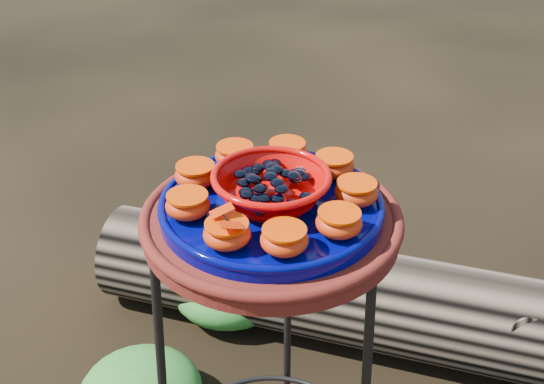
% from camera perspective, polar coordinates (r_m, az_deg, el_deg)
% --- Properties ---
extents(plant_stand, '(0.44, 0.44, 0.70)m').
position_cam_1_polar(plant_stand, '(1.35, -0.06, -15.60)').
color(plant_stand, black).
rests_on(plant_stand, ground).
extents(terracotta_saucer, '(0.42, 0.42, 0.03)m').
position_cam_1_polar(terracotta_saucer, '(1.11, -0.07, -2.57)').
color(terracotta_saucer, '#5D1A13').
rests_on(terracotta_saucer, plant_stand).
extents(cobalt_plate, '(0.36, 0.36, 0.02)m').
position_cam_1_polar(cobalt_plate, '(1.09, -0.07, -1.32)').
color(cobalt_plate, '#000251').
rests_on(cobalt_plate, terracotta_saucer).
extents(red_bowl, '(0.18, 0.18, 0.05)m').
position_cam_1_polar(red_bowl, '(1.07, -0.07, 0.33)').
color(red_bowl, '#C40705').
rests_on(red_bowl, cobalt_plate).
extents(glass_gems, '(0.14, 0.14, 0.02)m').
position_cam_1_polar(glass_gems, '(1.05, -0.07, 2.04)').
color(glass_gems, black).
rests_on(glass_gems, red_bowl).
extents(orange_half_0, '(0.07, 0.07, 0.04)m').
position_cam_1_polar(orange_half_0, '(0.98, -3.79, -3.53)').
color(orange_half_0, red).
rests_on(orange_half_0, cobalt_plate).
extents(orange_half_1, '(0.07, 0.07, 0.04)m').
position_cam_1_polar(orange_half_1, '(0.97, 1.04, -4.04)').
color(orange_half_1, red).
rests_on(orange_half_1, cobalt_plate).
extents(orange_half_2, '(0.07, 0.07, 0.04)m').
position_cam_1_polar(orange_half_2, '(1.01, 5.62, -2.59)').
color(orange_half_2, red).
rests_on(orange_half_2, cobalt_plate).
extents(orange_half_3, '(0.07, 0.07, 0.04)m').
position_cam_1_polar(orange_half_3, '(1.08, 7.06, -0.06)').
color(orange_half_3, red).
rests_on(orange_half_3, cobalt_plate).
extents(orange_half_4, '(0.07, 0.07, 0.04)m').
position_cam_1_polar(orange_half_4, '(1.15, 5.20, 2.21)').
color(orange_half_4, red).
rests_on(orange_half_4, cobalt_plate).
extents(orange_half_5, '(0.07, 0.07, 0.04)m').
position_cam_1_polar(orange_half_5, '(1.19, 1.28, 3.36)').
color(orange_half_5, red).
rests_on(orange_half_5, cobalt_plate).
extents(orange_half_6, '(0.07, 0.07, 0.04)m').
position_cam_1_polar(orange_half_6, '(1.18, -3.12, 3.07)').
color(orange_half_6, red).
rests_on(orange_half_6, cobalt_plate).
extents(orange_half_7, '(0.07, 0.07, 0.04)m').
position_cam_1_polar(orange_half_7, '(1.13, -6.40, 1.40)').
color(orange_half_7, red).
rests_on(orange_half_7, cobalt_plate).
extents(orange_half_8, '(0.07, 0.07, 0.04)m').
position_cam_1_polar(orange_half_8, '(1.05, -7.05, -1.11)').
color(orange_half_8, red).
rests_on(orange_half_8, cobalt_plate).
extents(butterfly, '(0.09, 0.08, 0.01)m').
position_cam_1_polar(butterfly, '(0.96, -3.84, -2.29)').
color(butterfly, red).
rests_on(butterfly, orange_half_0).
extents(driftwood_log, '(1.47, 0.56, 0.27)m').
position_cam_1_polar(driftwood_log, '(1.88, 6.95, -8.66)').
color(driftwood_log, black).
rests_on(driftwood_log, ground).
extents(foliage_back, '(0.33, 0.33, 0.17)m').
position_cam_1_polar(foliage_back, '(1.99, -3.57, -7.74)').
color(foliage_back, '#226D26').
rests_on(foliage_back, ground).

